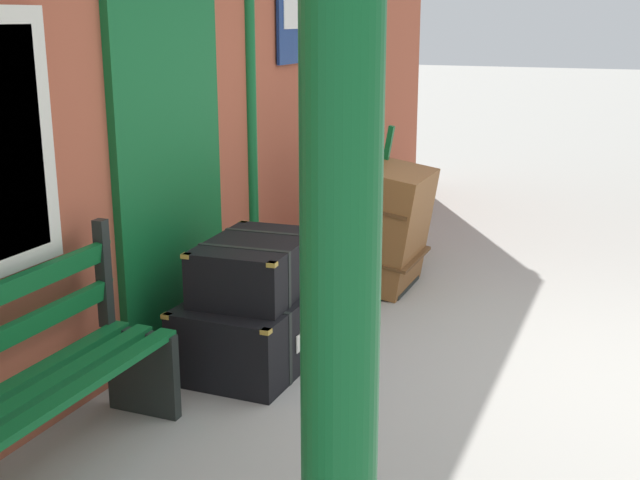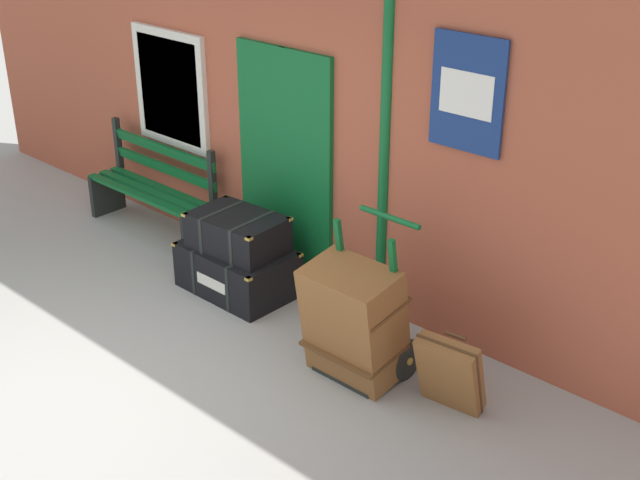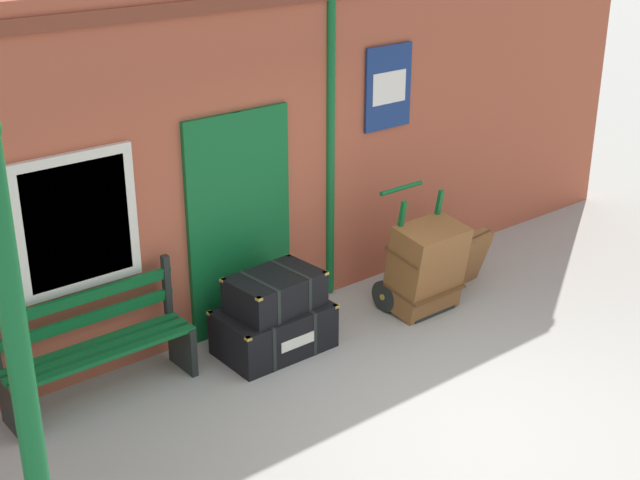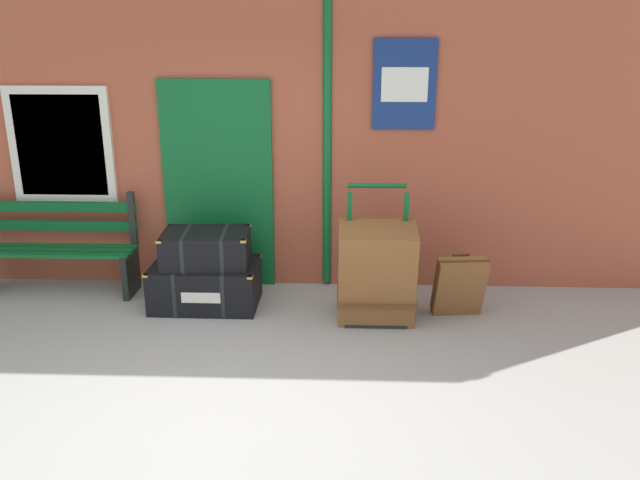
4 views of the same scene
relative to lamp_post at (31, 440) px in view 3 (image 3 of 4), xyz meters
The scene contains 9 objects.
ground_plane 3.41m from the lamp_post, ahead, with size 60.00×60.00×0.00m, color #A3A099.
brick_facade 3.96m from the lamp_post, 36.10° to the left, with size 10.40×0.35×3.20m.
lamp_post is the anchor object (origin of this frame).
platform_bench 2.36m from the lamp_post, 56.63° to the left, with size 1.60×0.43×1.01m.
steamer_trunk_base 3.36m from the lamp_post, 29.33° to the left, with size 1.01×0.66×0.43m.
steamer_trunk_middle 3.29m from the lamp_post, 29.16° to the left, with size 0.84×0.60×0.33m.
porters_trolley 4.74m from the lamp_post, 18.03° to the left, with size 0.71×0.56×1.21m.
large_brown_trunk 4.66m from the lamp_post, 15.99° to the left, with size 0.70×0.57×0.94m.
suitcase_tan 5.45m from the lamp_post, 15.13° to the left, with size 0.48×0.37×0.61m.
Camera 3 is at (-4.56, -3.94, 4.08)m, focal length 50.05 mm.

